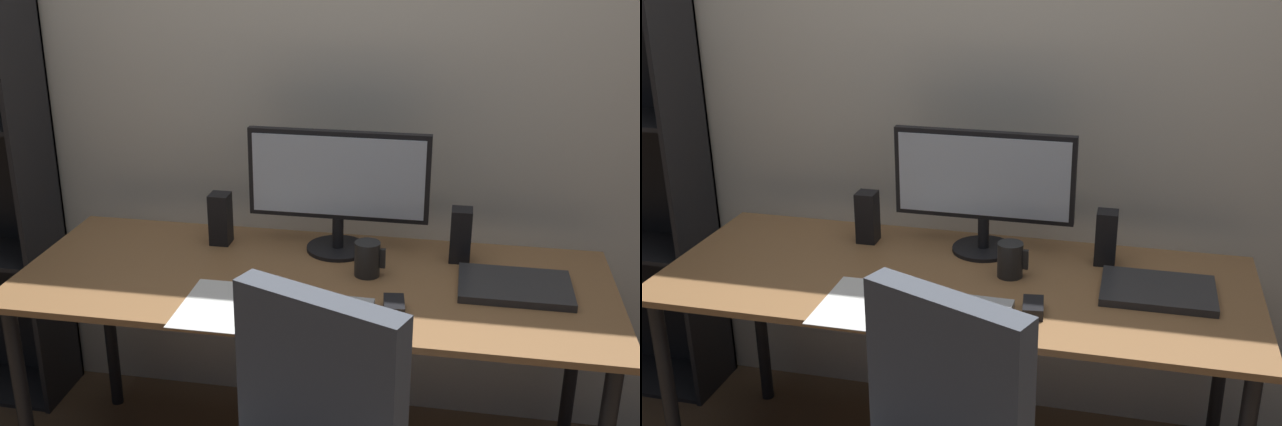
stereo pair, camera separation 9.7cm
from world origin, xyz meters
TOP-DOWN VIEW (x-y plane):
  - back_wall at (0.00, 0.52)m, footprint 6.40×0.10m
  - desk at (0.00, 0.00)m, footprint 1.76×0.70m
  - monitor at (0.04, 0.21)m, footprint 0.57×0.20m
  - keyboard at (0.06, -0.19)m, footprint 0.29×0.12m
  - mouse at (0.26, -0.17)m, footprint 0.07×0.10m
  - coffee_mug at (0.16, 0.04)m, footprint 0.09×0.08m
  - laptop at (0.59, 0.02)m, footprint 0.32×0.23m
  - speaker_left at (-0.34, 0.20)m, footprint 0.06×0.07m
  - speaker_right at (0.43, 0.20)m, footprint 0.06×0.07m
  - paper_sheet at (-0.22, -0.23)m, footprint 0.21×0.30m

SIDE VIEW (x-z plane):
  - desk at x=0.00m, z-range 0.29..1.03m
  - paper_sheet at x=-0.22m, z-range 0.74..0.74m
  - keyboard at x=0.06m, z-range 0.74..0.76m
  - laptop at x=0.59m, z-range 0.74..0.76m
  - mouse at x=0.26m, z-range 0.74..0.77m
  - coffee_mug at x=0.16m, z-range 0.74..0.85m
  - speaker_left at x=-0.34m, z-range 0.74..0.91m
  - speaker_right at x=0.43m, z-range 0.74..0.91m
  - monitor at x=0.04m, z-range 0.77..1.17m
  - back_wall at x=0.00m, z-range 0.00..2.60m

